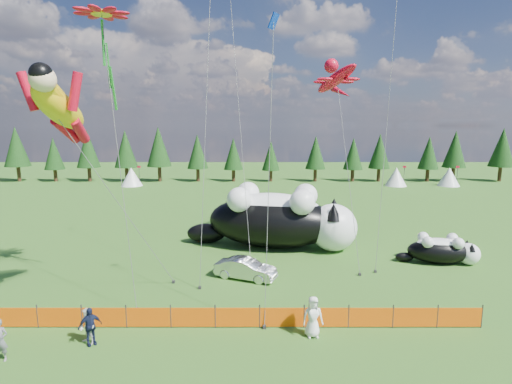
{
  "coord_description": "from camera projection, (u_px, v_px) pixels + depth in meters",
  "views": [
    {
      "loc": [
        0.84,
        -19.76,
        9.01
      ],
      "look_at": [
        0.83,
        4.0,
        5.05
      ],
      "focal_mm": 28.0,
      "sensor_mm": 36.0,
      "label": 1
    }
  ],
  "objects": [
    {
      "name": "superhero_kite",
      "position": [
        59.0,
        107.0,
        17.41
      ],
      "size": [
        5.96,
        6.46,
        12.4
      ],
      "color": "#DEB40B",
      "rests_on": "ground"
    },
    {
      "name": "spectator_a",
      "position": [
        0.0,
        340.0,
        15.36
      ],
      "size": [
        0.65,
        0.46,
        1.68
      ],
      "primitive_type": "imported",
      "rotation": [
        0.0,
        0.0,
        0.09
      ],
      "color": "slate",
      "rests_on": "ground"
    },
    {
      "name": "festival_tents",
      "position": [
        323.0,
        177.0,
        60.2
      ],
      "size": [
        50.0,
        3.2,
        2.8
      ],
      "primitive_type": null,
      "color": "white",
      "rests_on": "ground"
    },
    {
      "name": "spectator_b",
      "position": [
        88.0,
        326.0,
        16.56
      ],
      "size": [
        0.87,
        0.77,
        1.55
      ],
      "primitive_type": "imported",
      "rotation": [
        0.0,
        0.0,
        -0.54
      ],
      "color": "white",
      "rests_on": "ground"
    },
    {
      "name": "spectator_c",
      "position": [
        90.0,
        326.0,
        16.5
      ],
      "size": [
        1.05,
        0.95,
        1.62
      ],
      "primitive_type": "imported",
      "rotation": [
        0.0,
        0.0,
        0.64
      ],
      "color": "#131935",
      "rests_on": "ground"
    },
    {
      "name": "flower_kite",
      "position": [
        102.0,
        17.0,
        19.03
      ],
      "size": [
        3.1,
        3.35,
        14.5
      ],
      "color": "red",
      "rests_on": "ground"
    },
    {
      "name": "cat_small",
      "position": [
        442.0,
        250.0,
        26.33
      ],
      "size": [
        5.34,
        2.43,
        1.93
      ],
      "rotation": [
        0.0,
        0.0,
        -0.15
      ],
      "color": "black",
      "rests_on": "ground"
    },
    {
      "name": "diamond_kite_d",
      "position": [
        231.0,
        6.0,
        29.23
      ],
      "size": [
        2.17,
        7.11,
        20.03
      ],
      "color": "#0DA68D",
      "rests_on": "ground"
    },
    {
      "name": "tree_line",
      "position": [
        251.0,
        157.0,
        64.7
      ],
      "size": [
        90.0,
        4.0,
        8.0
      ],
      "primitive_type": null,
      "color": "black",
      "rests_on": "ground"
    },
    {
      "name": "gecko_kite",
      "position": [
        336.0,
        79.0,
        30.37
      ],
      "size": [
        5.91,
        12.07,
        14.96
      ],
      "color": "red",
      "rests_on": "ground"
    },
    {
      "name": "spectator_e",
      "position": [
        313.0,
        317.0,
        17.13
      ],
      "size": [
        0.93,
        0.66,
        1.8
      ],
      "primitive_type": "imported",
      "rotation": [
        0.0,
        0.0,
        0.1
      ],
      "color": "white",
      "rests_on": "ground"
    },
    {
      "name": "diamond_kite_c",
      "position": [
        273.0,
        40.0,
        17.19
      ],
      "size": [
        0.76,
        1.97,
        14.13
      ],
      "color": "#0B32B0",
      "rests_on": "ground"
    },
    {
      "name": "ground",
      "position": [
        240.0,
        299.0,
        20.97
      ],
      "size": [
        160.0,
        160.0,
        0.0
      ],
      "primitive_type": "plane",
      "color": "#12380A",
      "rests_on": "ground"
    },
    {
      "name": "cat_large",
      "position": [
        279.0,
        218.0,
        29.66
      ],
      "size": [
        12.82,
        6.4,
        4.67
      ],
      "rotation": [
        0.0,
        0.0,
        -0.21
      ],
      "color": "black",
      "rests_on": "ground"
    },
    {
      "name": "safety_fence",
      "position": [
        237.0,
        317.0,
        17.93
      ],
      "size": [
        22.06,
        0.06,
        1.1
      ],
      "color": "#262626",
      "rests_on": "ground"
    },
    {
      "name": "car",
      "position": [
        246.0,
        269.0,
        23.71
      ],
      "size": [
        3.9,
        2.55,
        1.22
      ],
      "primitive_type": "imported",
      "rotation": [
        0.0,
        0.0,
        1.2
      ],
      "color": "silver",
      "rests_on": "ground"
    }
  ]
}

